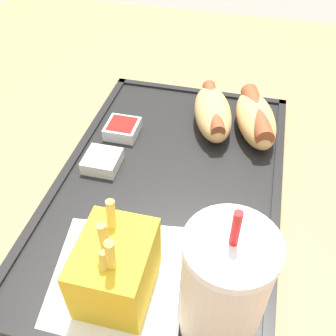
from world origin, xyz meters
The scene contains 9 objects.
dining_table centered at (0.00, 0.00, 0.36)m, with size 1.17×1.13×0.72m.
food_tray centered at (0.03, 0.01, 0.73)m, with size 0.48×0.30×0.01m.
paper_napkin centered at (0.19, -0.01, 0.73)m, with size 0.18×0.16×0.00m.
soda_cup centered at (0.21, 0.11, 0.80)m, with size 0.08×0.08×0.17m.
hot_dog_far centered at (-0.11, 0.12, 0.76)m, with size 0.15×0.09×0.05m.
hot_dog_near centered at (-0.11, 0.05, 0.76)m, with size 0.15×0.09×0.05m.
fries_carton centered at (0.20, 0.00, 0.77)m, with size 0.09×0.07×0.12m.
sauce_cup_mayo centered at (0.02, -0.08, 0.74)m, with size 0.05×0.05×0.02m.
sauce_cup_ketchup centered at (-0.06, -0.08, 0.74)m, with size 0.05×0.05×0.02m.
Camera 1 is at (0.39, 0.10, 1.12)m, focal length 42.00 mm.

